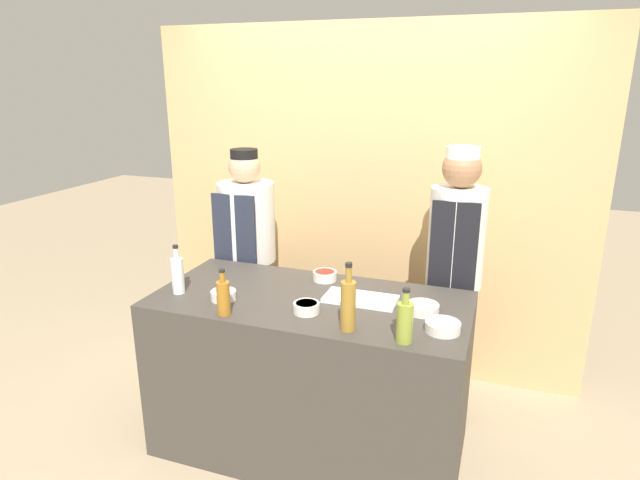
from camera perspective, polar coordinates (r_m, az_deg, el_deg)
ground_plane at (r=3.34m, az=-0.99°, el=-20.89°), size 14.00×14.00×0.00m
cabinet_wall at (r=3.80m, az=4.86°, el=4.03°), size 3.05×0.18×2.40m
counter at (r=3.08m, az=-1.03°, el=-14.13°), size 1.68×0.80×0.92m
sauce_bowl_purple at (r=2.88m, az=-10.26°, el=-5.76°), size 0.13×0.13×0.05m
sauce_bowl_green at (r=2.69m, az=-1.46°, el=-7.16°), size 0.13×0.13×0.05m
sauce_bowl_white at (r=2.57m, az=12.96°, el=-8.95°), size 0.16×0.16×0.05m
sauce_bowl_brown at (r=2.74m, az=10.89°, el=-7.10°), size 0.16×0.16×0.04m
sauce_bowl_red at (r=3.10m, az=0.51°, el=-3.78°), size 0.14×0.14×0.05m
cutting_board at (r=2.84m, az=4.34°, el=-6.28°), size 0.38×0.19×0.02m
bottle_clear at (r=3.00m, az=-14.95°, el=-3.57°), size 0.07×0.07×0.27m
bottle_vinegar at (r=2.48m, az=3.02°, el=-6.83°), size 0.07×0.07×0.33m
bottle_oil at (r=2.41m, az=9.03°, el=-8.55°), size 0.07×0.07×0.25m
bottle_amber at (r=2.69m, az=-10.27°, el=-5.99°), size 0.07×0.07×0.24m
chef_left at (r=3.68m, az=-7.68°, el=-1.97°), size 0.38×0.38×1.61m
chef_right at (r=3.29m, az=14.07°, el=-3.52°), size 0.33×0.33×1.68m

